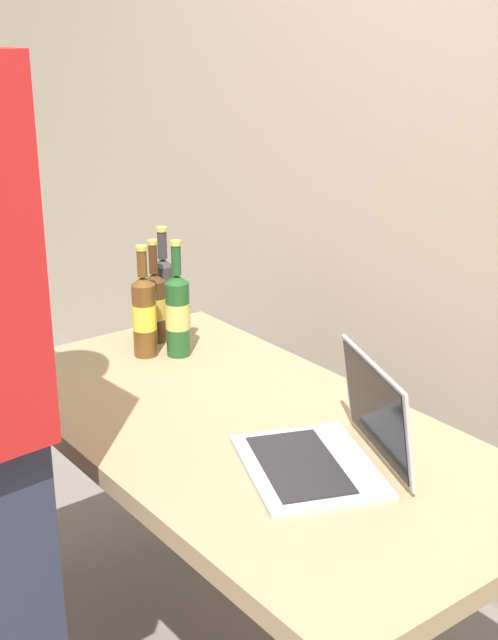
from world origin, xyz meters
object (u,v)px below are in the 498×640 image
beer_bottle_green (164,292)px  laptop (332,445)px  beer_bottle_dark (178,313)px  beer_bottle_brown (144,314)px  beer_bottle_amber (155,305)px

beer_bottle_green → laptop: bearing=-10.0°
laptop → beer_bottle_dark: 0.70m
beer_bottle_dark → beer_bottle_green: 0.19m
laptop → beer_bottle_brown: beer_bottle_brown is taller
laptop → beer_bottle_green: 0.89m
laptop → beer_bottle_amber: (-0.82, 0.09, 0.06)m
beer_bottle_brown → beer_bottle_dark: beer_bottle_dark is taller
laptop → beer_bottle_brown: bearing=179.1°
laptop → beer_bottle_amber: size_ratio=1.39×
beer_bottle_dark → beer_bottle_green: beer_bottle_dark is taller
beer_bottle_amber → beer_bottle_brown: bearing=-46.0°
beer_bottle_amber → beer_bottle_green: beer_bottle_green is taller
laptop → beer_bottle_amber: 0.83m
beer_bottle_brown → beer_bottle_green: size_ratio=0.99×
beer_bottle_dark → beer_bottle_amber: size_ratio=1.09×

